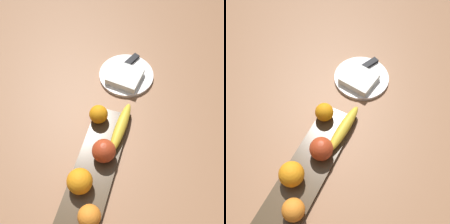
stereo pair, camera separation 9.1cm
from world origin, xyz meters
TOP-DOWN VIEW (x-y plane):
  - ground_plane at (0.00, 0.00)m, footprint 2.40×2.40m
  - fruit_tray at (0.00, -0.02)m, footprint 0.46×0.13m
  - apple at (-0.06, 0.00)m, footprint 0.07×0.07m
  - banana at (-0.16, 0.03)m, footprint 0.20×0.05m
  - orange_near_apple at (0.05, -0.04)m, footprint 0.08×0.08m
  - orange_near_banana at (0.14, 0.02)m, footprint 0.06×0.06m
  - orange_center at (-0.18, -0.06)m, footprint 0.06×0.06m
  - dinner_plate at (-0.41, -0.02)m, footprint 0.21×0.21m
  - folded_napkin at (-0.38, -0.02)m, footprint 0.12×0.13m
  - knife at (-0.45, -0.02)m, footprint 0.17×0.10m

SIDE VIEW (x-z plane):
  - ground_plane at x=0.00m, z-range 0.00..0.00m
  - dinner_plate at x=-0.41m, z-range 0.00..0.01m
  - fruit_tray at x=0.00m, z-range 0.00..0.02m
  - knife at x=-0.45m, z-range 0.01..0.02m
  - folded_napkin at x=-0.38m, z-range 0.01..0.04m
  - banana at x=-0.16m, z-range 0.02..0.05m
  - orange_center at x=-0.18m, z-range 0.02..0.08m
  - orange_near_banana at x=0.14m, z-range 0.02..0.08m
  - apple at x=-0.06m, z-range 0.02..0.09m
  - orange_near_apple at x=0.05m, z-range 0.02..0.09m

